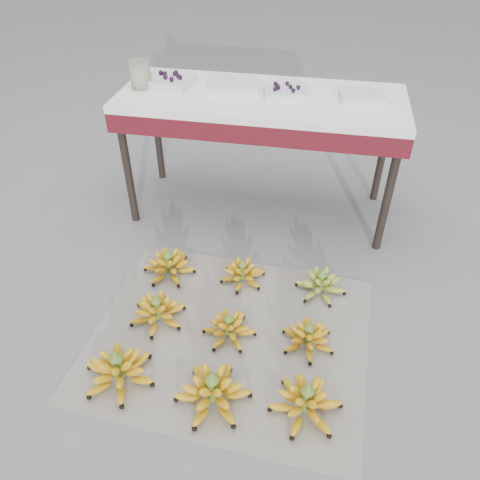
% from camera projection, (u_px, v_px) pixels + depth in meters
% --- Properties ---
extents(ground, '(60.00, 60.00, 0.00)m').
position_uv_depth(ground, '(226.00, 335.00, 2.17)').
color(ground, slate).
rests_on(ground, ground).
extents(newspaper_mat, '(1.31, 1.12, 0.01)m').
position_uv_depth(newspaper_mat, '(230.00, 336.00, 2.16)').
color(newspaper_mat, beige).
rests_on(newspaper_mat, ground).
extents(bunch_front_left, '(0.40, 0.40, 0.18)m').
position_uv_depth(bunch_front_left, '(119.00, 370.00, 1.94)').
color(bunch_front_left, gold).
rests_on(bunch_front_left, newspaper_mat).
extents(bunch_front_center, '(0.36, 0.36, 0.19)m').
position_uv_depth(bunch_front_center, '(213.00, 391.00, 1.86)').
color(bunch_front_center, gold).
rests_on(bunch_front_center, newspaper_mat).
extents(bunch_front_right, '(0.33, 0.33, 0.18)m').
position_uv_depth(bunch_front_right, '(306.00, 402.00, 1.82)').
color(bunch_front_right, gold).
rests_on(bunch_front_right, newspaper_mat).
extents(bunch_mid_left, '(0.31, 0.31, 0.16)m').
position_uv_depth(bunch_mid_left, '(157.00, 311.00, 2.20)').
color(bunch_mid_left, gold).
rests_on(bunch_mid_left, newspaper_mat).
extents(bunch_mid_center, '(0.27, 0.27, 0.15)m').
position_uv_depth(bunch_mid_center, '(229.00, 328.00, 2.13)').
color(bunch_mid_center, gold).
rests_on(bunch_mid_center, newspaper_mat).
extents(bunch_mid_right, '(0.32, 0.32, 0.15)m').
position_uv_depth(bunch_mid_right, '(308.00, 337.00, 2.09)').
color(bunch_mid_right, gold).
rests_on(bunch_mid_right, newspaper_mat).
extents(bunch_back_left, '(0.29, 0.29, 0.16)m').
position_uv_depth(bunch_back_left, '(169.00, 265.00, 2.46)').
color(bunch_back_left, gold).
rests_on(bunch_back_left, newspaper_mat).
extents(bunch_back_center, '(0.25, 0.25, 0.14)m').
position_uv_depth(bunch_back_center, '(243.00, 273.00, 2.42)').
color(bunch_back_center, gold).
rests_on(bunch_back_center, newspaper_mat).
extents(bunch_back_right, '(0.27, 0.27, 0.15)m').
position_uv_depth(bunch_back_right, '(321.00, 284.00, 2.35)').
color(bunch_back_right, olive).
rests_on(bunch_back_right, newspaper_mat).
extents(vendor_table, '(1.55, 0.62, 0.74)m').
position_uv_depth(vendor_table, '(261.00, 110.00, 2.56)').
color(vendor_table, black).
rests_on(vendor_table, ground).
extents(tray_far_left, '(0.30, 0.24, 0.07)m').
position_uv_depth(tray_far_left, '(168.00, 81.00, 2.60)').
color(tray_far_left, silver).
rests_on(tray_far_left, vendor_table).
extents(tray_left, '(0.31, 0.24, 0.04)m').
position_uv_depth(tray_left, '(233.00, 86.00, 2.55)').
color(tray_left, silver).
rests_on(tray_left, vendor_table).
extents(tray_right, '(0.27, 0.21, 0.06)m').
position_uv_depth(tray_right, '(286.00, 92.00, 2.49)').
color(tray_right, silver).
rests_on(tray_right, vendor_table).
extents(tray_far_right, '(0.25, 0.19, 0.04)m').
position_uv_depth(tray_far_right, '(362.00, 97.00, 2.44)').
color(tray_far_right, silver).
rests_on(tray_far_right, vendor_table).
extents(glass_jar, '(0.12, 0.12, 0.14)m').
position_uv_depth(glass_jar, '(140.00, 75.00, 2.55)').
color(glass_jar, '#B3CDA3').
rests_on(glass_jar, vendor_table).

